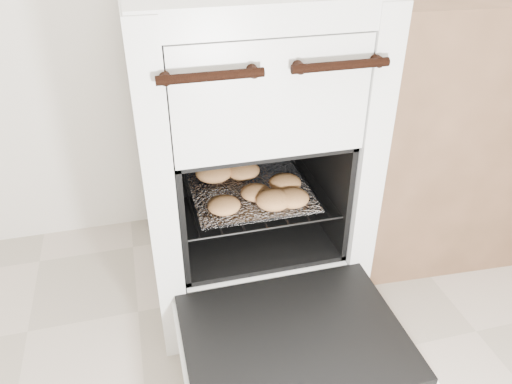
# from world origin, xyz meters

# --- Properties ---
(stove) EXTENTS (0.62, 0.69, 0.95)m
(stove) POSITION_xyz_m (0.05, 1.15, 0.47)
(stove) COLOR silver
(stove) RESTS_ON ground
(oven_door) EXTENTS (0.56, 0.44, 0.04)m
(oven_door) POSITION_xyz_m (0.05, 0.63, 0.21)
(oven_door) COLOR black
(oven_door) RESTS_ON stove
(oven_rack) EXTENTS (0.45, 0.44, 0.01)m
(oven_rack) POSITION_xyz_m (0.05, 1.09, 0.37)
(oven_rack) COLOR black
(oven_rack) RESTS_ON stove
(foil_sheet) EXTENTS (0.35, 0.31, 0.01)m
(foil_sheet) POSITION_xyz_m (0.05, 1.06, 0.38)
(foil_sheet) COLOR white
(foil_sheet) RESTS_ON oven_rack
(baked_rolls) EXTENTS (0.32, 0.33, 0.05)m
(baked_rolls) POSITION_xyz_m (0.05, 1.06, 0.40)
(baked_rolls) COLOR #DF9A59
(baked_rolls) RESTS_ON foil_sheet
(counter) EXTENTS (0.93, 0.65, 0.90)m
(counter) POSITION_xyz_m (0.84, 1.24, 0.45)
(counter) COLOR brown
(counter) RESTS_ON ground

